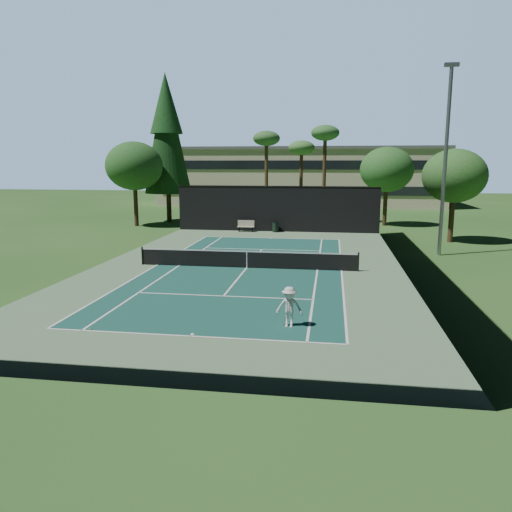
{
  "coord_description": "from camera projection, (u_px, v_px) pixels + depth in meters",
  "views": [
    {
      "loc": [
        4.82,
        -28.2,
        6.06
      ],
      "look_at": [
        1.0,
        -3.0,
        1.3
      ],
      "focal_mm": 35.0,
      "sensor_mm": 36.0,
      "label": 1
    }
  ],
  "objects": [
    {
      "name": "player",
      "position": [
        289.0,
        307.0,
        18.6
      ],
      "size": [
        1.02,
        0.61,
        1.55
      ],
      "primitive_type": "imported",
      "rotation": [
        0.0,
        0.0,
        -0.03
      ],
      "color": "silver",
      "rests_on": "ground"
    },
    {
      "name": "campus_building",
      "position": [
        299.0,
        176.0,
        73.14
      ],
      "size": [
        40.5,
        12.5,
        8.3
      ],
      "color": "beige",
      "rests_on": "ground"
    },
    {
      "name": "pine_tree",
      "position": [
        166.0,
        128.0,
        50.62
      ],
      "size": [
        4.8,
        4.8,
        15.0
      ],
      "color": "#3E2E1A",
      "rests_on": "ground"
    },
    {
      "name": "decid_tree_b",
      "position": [
        454.0,
        176.0,
        37.89
      ],
      "size": [
        4.8,
        4.8,
        7.14
      ],
      "color": "#4E3521",
      "rests_on": "ground"
    },
    {
      "name": "trash_bin",
      "position": [
        275.0,
        227.0,
        44.28
      ],
      "size": [
        0.56,
        0.56,
        0.95
      ],
      "color": "black",
      "rests_on": "ground"
    },
    {
      "name": "tennis_ball_d",
      "position": [
        204.0,
        257.0,
        32.45
      ],
      "size": [
        0.06,
        0.06,
        0.06
      ],
      "primitive_type": "sphere",
      "color": "#D2EB35",
      "rests_on": "ground"
    },
    {
      "name": "tennis_ball_a",
      "position": [
        90.0,
        329.0,
        18.39
      ],
      "size": [
        0.07,
        0.07,
        0.07
      ],
      "primitive_type": "sphere",
      "color": "#BCD22F",
      "rests_on": "ground"
    },
    {
      "name": "palm_a",
      "position": [
        266.0,
        142.0,
        51.34
      ],
      "size": [
        2.8,
        2.8,
        9.32
      ],
      "color": "#4F3A22",
      "rests_on": "ground"
    },
    {
      "name": "tennis_net",
      "position": [
        247.0,
        259.0,
        29.13
      ],
      "size": [
        12.9,
        0.1,
        1.1
      ],
      "color": "black",
      "rests_on": "ground"
    },
    {
      "name": "ground",
      "position": [
        247.0,
        268.0,
        29.23
      ],
      "size": [
        160.0,
        160.0,
        0.0
      ],
      "primitive_type": "plane",
      "color": "#2A5520",
      "rests_on": "ground"
    },
    {
      "name": "palm_b",
      "position": [
        302.0,
        151.0,
        52.92
      ],
      "size": [
        2.8,
        2.8,
        8.42
      ],
      "color": "#492E1F",
      "rests_on": "ground"
    },
    {
      "name": "court_lines",
      "position": [
        247.0,
        268.0,
        29.22
      ],
      "size": [
        11.07,
        23.87,
        0.01
      ],
      "color": "white",
      "rests_on": "ground"
    },
    {
      "name": "decid_tree_c",
      "position": [
        134.0,
        166.0,
        47.73
      ],
      "size": [
        5.44,
        5.44,
        8.09
      ],
      "color": "#4A321F",
      "rests_on": "ground"
    },
    {
      "name": "court_surface",
      "position": [
        247.0,
        268.0,
        29.23
      ],
      "size": [
        10.97,
        23.77,
        0.01
      ],
      "primitive_type": "cube",
      "color": "#184E43",
      "rests_on": "ground"
    },
    {
      "name": "tennis_ball_c",
      "position": [
        241.0,
        257.0,
        32.39
      ],
      "size": [
        0.06,
        0.06,
        0.06
      ],
      "primitive_type": "sphere",
      "color": "#BBD430",
      "rests_on": "ground"
    },
    {
      "name": "light_pole",
      "position": [
        446.0,
        157.0,
        32.1
      ],
      "size": [
        0.9,
        0.25,
        12.22
      ],
      "color": "gray",
      "rests_on": "ground"
    },
    {
      "name": "fence",
      "position": [
        247.0,
        234.0,
        28.92
      ],
      "size": [
        18.04,
        32.05,
        4.03
      ],
      "color": "black",
      "rests_on": "ground"
    },
    {
      "name": "palm_c",
      "position": [
        325.0,
        137.0,
        49.41
      ],
      "size": [
        2.8,
        2.8,
        9.77
      ],
      "color": "#47331E",
      "rests_on": "ground"
    },
    {
      "name": "decid_tree_a",
      "position": [
        387.0,
        170.0,
        48.14
      ],
      "size": [
        5.12,
        5.12,
        7.62
      ],
      "color": "#3E2E1A",
      "rests_on": "ground"
    },
    {
      "name": "apron_slab",
      "position": [
        247.0,
        268.0,
        29.23
      ],
      "size": [
        18.0,
        32.0,
        0.01
      ],
      "primitive_type": "cube",
      "color": "#5E815A",
      "rests_on": "ground"
    },
    {
      "name": "tennis_ball_b",
      "position": [
        255.0,
        258.0,
        32.15
      ],
      "size": [
        0.07,
        0.07,
        0.07
      ],
      "primitive_type": "sphere",
      "color": "#C6E834",
      "rests_on": "ground"
    },
    {
      "name": "park_bench",
      "position": [
        246.0,
        226.0,
        44.61
      ],
      "size": [
        1.5,
        0.45,
        1.02
      ],
      "color": "#BCB49C",
      "rests_on": "ground"
    }
  ]
}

